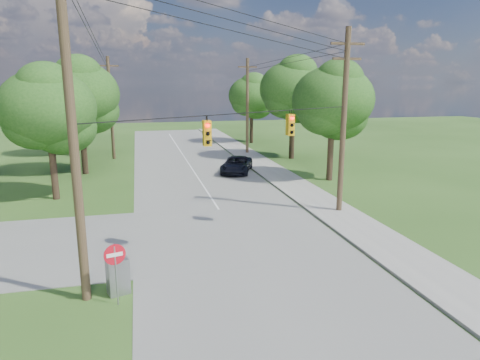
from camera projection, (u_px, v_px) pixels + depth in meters
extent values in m
plane|color=#2B4D19|center=(216.00, 290.00, 15.89)|extent=(140.00, 140.00, 0.00)
cube|color=gray|center=(238.00, 238.00, 21.08)|extent=(10.00, 100.00, 0.03)
cube|color=#A4A299|center=(361.00, 227.00, 22.59)|extent=(2.60, 100.00, 0.12)
cylinder|color=#4D3A27|center=(72.00, 130.00, 13.89)|extent=(0.32, 0.32, 12.00)
cylinder|color=#4D3A27|center=(343.00, 123.00, 24.33)|extent=(0.32, 0.32, 10.50)
cube|color=#4D3A27|center=(348.00, 44.00, 23.36)|extent=(2.00, 0.12, 0.14)
cube|color=#4D3A27|center=(347.00, 59.00, 23.54)|extent=(1.70, 0.12, 0.14)
cylinder|color=#4D3A27|center=(247.00, 107.00, 45.24)|extent=(0.32, 0.32, 10.00)
cube|color=#4D3A27|center=(248.00, 67.00, 44.33)|extent=(2.00, 0.12, 0.14)
cylinder|color=#4D3A27|center=(111.00, 109.00, 42.09)|extent=(0.32, 0.32, 10.00)
cube|color=#4D3A27|center=(108.00, 66.00, 41.18)|extent=(2.00, 0.12, 0.14)
cylinder|color=black|center=(245.00, 14.00, 18.06)|extent=(13.52, 7.63, 1.53)
cylinder|color=black|center=(245.00, 24.00, 18.15)|extent=(13.52, 7.63, 1.53)
cylinder|color=black|center=(245.00, 34.00, 18.24)|extent=(13.52, 7.63, 1.53)
cylinder|color=black|center=(282.00, 59.00, 33.84)|extent=(0.03, 22.00, 0.53)
cylinder|color=black|center=(96.00, 41.00, 26.97)|extent=(0.43, 29.60, 2.03)
cylinder|color=black|center=(282.00, 64.00, 33.93)|extent=(0.03, 22.00, 0.53)
cylinder|color=black|center=(97.00, 47.00, 27.06)|extent=(0.43, 29.60, 2.03)
cylinder|color=black|center=(245.00, 113.00, 18.98)|extent=(13.52, 7.63, 0.04)
cube|color=#EDAD0D|center=(207.00, 133.00, 17.59)|extent=(0.32, 0.22, 1.05)
sphere|color=#FF0C05|center=(208.00, 125.00, 17.38)|extent=(0.17, 0.17, 0.17)
cube|color=#EDAD0D|center=(207.00, 133.00, 17.82)|extent=(0.32, 0.22, 1.05)
sphere|color=#FF0C05|center=(206.00, 124.00, 17.87)|extent=(0.17, 0.17, 0.17)
cube|color=#EDAD0D|center=(291.00, 125.00, 21.08)|extent=(0.32, 0.22, 1.05)
sphere|color=#FF0C05|center=(292.00, 118.00, 20.87)|extent=(0.17, 0.17, 0.17)
cube|color=#EDAD0D|center=(289.00, 125.00, 21.31)|extent=(0.32, 0.22, 1.05)
sphere|color=#FF0C05|center=(289.00, 117.00, 21.37)|extent=(0.17, 0.17, 0.17)
cylinder|color=#3F2A1F|center=(54.00, 176.00, 27.95)|extent=(0.45, 0.45, 3.15)
ellipsoid|color=#1C4B16|center=(48.00, 108.00, 26.98)|extent=(6.00, 6.00, 4.92)
cylinder|color=#3F2A1F|center=(84.00, 153.00, 35.72)|extent=(0.50, 0.50, 3.50)
ellipsoid|color=#1C4B16|center=(79.00, 94.00, 34.64)|extent=(6.40, 6.40, 5.25)
cylinder|color=#3F2A1F|center=(75.00, 140.00, 44.77)|extent=(0.48, 0.47, 3.32)
ellipsoid|color=#1C4B16|center=(71.00, 95.00, 43.74)|extent=(6.00, 6.00, 4.92)
cylinder|color=#3F2A1F|center=(330.00, 159.00, 33.41)|extent=(0.48, 0.48, 3.32)
ellipsoid|color=#1C4B16|center=(333.00, 99.00, 32.39)|extent=(6.20, 6.20, 5.08)
cylinder|color=#3F2A1F|center=(292.00, 140.00, 42.97)|extent=(0.52, 0.52, 3.67)
ellipsoid|color=#1C4B16|center=(293.00, 89.00, 41.84)|extent=(6.60, 6.60, 5.41)
cylinder|color=#3F2A1F|center=(251.00, 131.00, 54.18)|extent=(0.45, 0.45, 3.15)
ellipsoid|color=#1C4B16|center=(252.00, 96.00, 53.21)|extent=(5.80, 5.80, 4.76)
imported|color=black|center=(237.00, 165.00, 36.30)|extent=(3.89, 5.36, 1.35)
cube|color=gray|center=(118.00, 276.00, 15.47)|extent=(0.88, 0.75, 1.35)
cylinder|color=gray|center=(116.00, 276.00, 14.58)|extent=(0.06, 0.06, 2.15)
cylinder|color=red|center=(115.00, 255.00, 14.40)|extent=(0.73, 0.23, 0.74)
cube|color=white|center=(115.00, 255.00, 14.37)|extent=(0.53, 0.17, 0.13)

